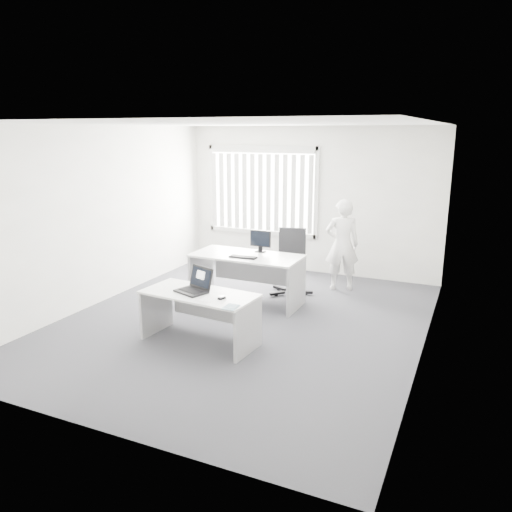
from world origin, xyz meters
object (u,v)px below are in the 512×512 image
at_px(desk_far, 247,268).
at_px(laptop, 191,281).
at_px(person, 342,245).
at_px(monitor, 260,241).
at_px(office_chair, 291,274).
at_px(desk_near, 200,307).

distance_m(desk_far, laptop, 1.72).
bearing_deg(desk_far, person, 47.84).
relative_size(desk_far, person, 1.09).
height_order(desk_far, monitor, monitor).
relative_size(desk_far, office_chair, 1.58).
xyz_separation_m(desk_far, laptop, (0.01, -1.70, 0.27)).
bearing_deg(person, desk_far, 25.74).
distance_m(office_chair, laptop, 2.54).
bearing_deg(office_chair, person, 23.45).
bearing_deg(office_chair, desk_near, -112.87).
bearing_deg(laptop, person, 87.93).
height_order(desk_far, laptop, laptop).
height_order(desk_far, person, person).
bearing_deg(monitor, desk_far, -113.35).
bearing_deg(person, laptop, 46.70).
xyz_separation_m(person, laptop, (-1.19, -3.01, 0.04)).
relative_size(person, monitor, 4.47).
xyz_separation_m(desk_near, laptop, (-0.10, -0.03, 0.35)).
bearing_deg(desk_near, monitor, 94.61).
height_order(office_chair, person, person).
bearing_deg(monitor, laptop, -92.23).
bearing_deg(monitor, desk_near, -89.27).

